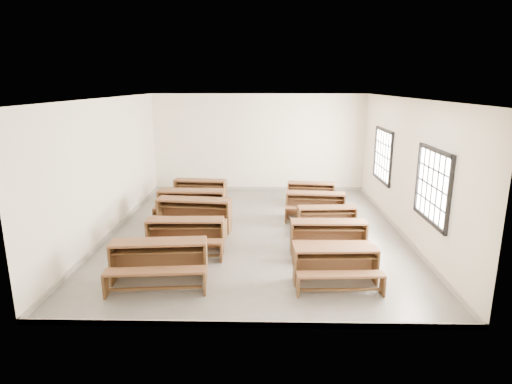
{
  "coord_description": "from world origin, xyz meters",
  "views": [
    {
      "loc": [
        0.21,
        -9.9,
        3.52
      ],
      "look_at": [
        0.0,
        0.0,
        1.0
      ],
      "focal_mm": 30.0,
      "sensor_mm": 36.0,
      "label": 1
    }
  ],
  "objects_px": {
    "desk_set_3": "(191,202)",
    "desk_set_5": "(336,264)",
    "desk_set_6": "(329,235)",
    "desk_set_4": "(200,189)",
    "desk_set_8": "(315,204)",
    "desk_set_1": "(185,233)",
    "desk_set_9": "(311,191)",
    "desk_set_2": "(194,213)",
    "desk_set_0": "(159,259)",
    "desk_set_7": "(327,218)"
  },
  "relations": [
    {
      "from": "desk_set_0",
      "to": "desk_set_4",
      "type": "xyz_separation_m",
      "value": [
        -0.06,
        5.37,
        -0.04
      ]
    },
    {
      "from": "desk_set_3",
      "to": "desk_set_8",
      "type": "height_order",
      "value": "desk_set_3"
    },
    {
      "from": "desk_set_8",
      "to": "desk_set_9",
      "type": "bearing_deg",
      "value": 94.14
    },
    {
      "from": "desk_set_3",
      "to": "desk_set_8",
      "type": "bearing_deg",
      "value": 3.71
    },
    {
      "from": "desk_set_2",
      "to": "desk_set_3",
      "type": "height_order",
      "value": "desk_set_2"
    },
    {
      "from": "desk_set_1",
      "to": "desk_set_4",
      "type": "xyz_separation_m",
      "value": [
        -0.28,
        3.95,
        -0.02
      ]
    },
    {
      "from": "desk_set_1",
      "to": "desk_set_5",
      "type": "distance_m",
      "value": 3.29
    },
    {
      "from": "desk_set_5",
      "to": "desk_set_9",
      "type": "bearing_deg",
      "value": 86.39
    },
    {
      "from": "desk_set_1",
      "to": "desk_set_6",
      "type": "relative_size",
      "value": 1.04
    },
    {
      "from": "desk_set_3",
      "to": "desk_set_6",
      "type": "xyz_separation_m",
      "value": [
        3.3,
        -2.32,
        -0.04
      ]
    },
    {
      "from": "desk_set_5",
      "to": "desk_set_9",
      "type": "xyz_separation_m",
      "value": [
        0.1,
        5.39,
        -0.02
      ]
    },
    {
      "from": "desk_set_1",
      "to": "desk_set_4",
      "type": "relative_size",
      "value": 1.01
    },
    {
      "from": "desk_set_0",
      "to": "desk_set_1",
      "type": "relative_size",
      "value": 1.08
    },
    {
      "from": "desk_set_2",
      "to": "desk_set_8",
      "type": "distance_m",
      "value": 3.27
    },
    {
      "from": "desk_set_3",
      "to": "desk_set_5",
      "type": "distance_m",
      "value": 4.94
    },
    {
      "from": "desk_set_6",
      "to": "desk_set_9",
      "type": "distance_m",
      "value": 3.97
    },
    {
      "from": "desk_set_5",
      "to": "desk_set_7",
      "type": "xyz_separation_m",
      "value": [
        0.23,
        2.78,
        -0.02
      ]
    },
    {
      "from": "desk_set_4",
      "to": "desk_set_5",
      "type": "relative_size",
      "value": 1.07
    },
    {
      "from": "desk_set_6",
      "to": "desk_set_8",
      "type": "bearing_deg",
      "value": 89.53
    },
    {
      "from": "desk_set_6",
      "to": "desk_set_4",
      "type": "bearing_deg",
      "value": 129.36
    },
    {
      "from": "desk_set_3",
      "to": "desk_set_7",
      "type": "relative_size",
      "value": 1.22
    },
    {
      "from": "desk_set_4",
      "to": "desk_set_5",
      "type": "xyz_separation_m",
      "value": [
        3.24,
        -5.38,
        -0.02
      ]
    },
    {
      "from": "desk_set_0",
      "to": "desk_set_5",
      "type": "xyz_separation_m",
      "value": [
        3.19,
        -0.01,
        -0.06
      ]
    },
    {
      "from": "desk_set_1",
      "to": "desk_set_8",
      "type": "xyz_separation_m",
      "value": [
        3.03,
        2.46,
        -0.02
      ]
    },
    {
      "from": "desk_set_1",
      "to": "desk_set_3",
      "type": "relative_size",
      "value": 0.93
    },
    {
      "from": "desk_set_5",
      "to": "desk_set_9",
      "type": "height_order",
      "value": "desk_set_5"
    },
    {
      "from": "desk_set_0",
      "to": "desk_set_4",
      "type": "relative_size",
      "value": 1.09
    },
    {
      "from": "desk_set_0",
      "to": "desk_set_6",
      "type": "bearing_deg",
      "value": 18.07
    },
    {
      "from": "desk_set_8",
      "to": "desk_set_4",
      "type": "bearing_deg",
      "value": 161.33
    },
    {
      "from": "desk_set_9",
      "to": "desk_set_4",
      "type": "bearing_deg",
      "value": -173.2
    },
    {
      "from": "desk_set_9",
      "to": "desk_set_5",
      "type": "bearing_deg",
      "value": -84.47
    },
    {
      "from": "desk_set_1",
      "to": "desk_set_4",
      "type": "bearing_deg",
      "value": 92.15
    },
    {
      "from": "desk_set_4",
      "to": "desk_set_9",
      "type": "height_order",
      "value": "desk_set_4"
    },
    {
      "from": "desk_set_0",
      "to": "desk_set_3",
      "type": "xyz_separation_m",
      "value": [
        -0.04,
        3.73,
        0.01
      ]
    },
    {
      "from": "desk_set_8",
      "to": "desk_set_5",
      "type": "bearing_deg",
      "value": -85.4
    },
    {
      "from": "desk_set_6",
      "to": "desk_set_9",
      "type": "bearing_deg",
      "value": 88.94
    },
    {
      "from": "desk_set_7",
      "to": "desk_set_8",
      "type": "xyz_separation_m",
      "value": [
        -0.16,
        1.1,
        0.04
      ]
    },
    {
      "from": "desk_set_3",
      "to": "desk_set_4",
      "type": "height_order",
      "value": "desk_set_3"
    },
    {
      "from": "desk_set_0",
      "to": "desk_set_9",
      "type": "relative_size",
      "value": 1.21
    },
    {
      "from": "desk_set_3",
      "to": "desk_set_9",
      "type": "distance_m",
      "value": 3.72
    },
    {
      "from": "desk_set_3",
      "to": "desk_set_4",
      "type": "distance_m",
      "value": 1.64
    },
    {
      "from": "desk_set_4",
      "to": "desk_set_6",
      "type": "height_order",
      "value": "desk_set_6"
    },
    {
      "from": "desk_set_8",
      "to": "desk_set_3",
      "type": "bearing_deg",
      "value": -171.87
    },
    {
      "from": "desk_set_0",
      "to": "desk_set_6",
      "type": "xyz_separation_m",
      "value": [
        3.26,
        1.41,
        -0.03
      ]
    },
    {
      "from": "desk_set_4",
      "to": "desk_set_6",
      "type": "relative_size",
      "value": 1.03
    },
    {
      "from": "desk_set_0",
      "to": "desk_set_8",
      "type": "relative_size",
      "value": 1.1
    },
    {
      "from": "desk_set_5",
      "to": "desk_set_3",
      "type": "bearing_deg",
      "value": 128.31
    },
    {
      "from": "desk_set_2",
      "to": "desk_set_6",
      "type": "distance_m",
      "value": 3.37
    },
    {
      "from": "desk_set_1",
      "to": "desk_set_9",
      "type": "xyz_separation_m",
      "value": [
        3.07,
        3.96,
        -0.06
      ]
    },
    {
      "from": "desk_set_9",
      "to": "desk_set_3",
      "type": "bearing_deg",
      "value": -147.05
    }
  ]
}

